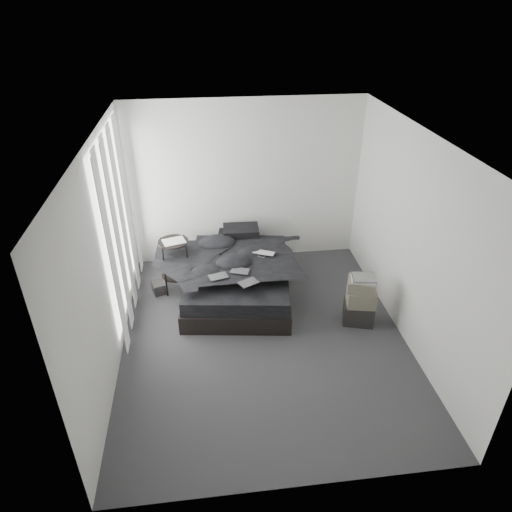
{
  "coord_description": "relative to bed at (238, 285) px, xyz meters",
  "views": [
    {
      "loc": [
        -0.67,
        -4.54,
        3.94
      ],
      "look_at": [
        0.0,
        0.8,
        0.75
      ],
      "focal_mm": 32.0,
      "sensor_mm": 36.0,
      "label": 1
    }
  ],
  "objects": [
    {
      "name": "comic_b",
      "position": [
        -0.0,
        -0.38,
        0.57
      ],
      "size": [
        0.28,
        0.23,
        0.01
      ],
      "primitive_type": "cube",
      "rotation": [
        0.0,
        0.0,
        -0.34
      ],
      "color": "black",
      "rests_on": "duvet"
    },
    {
      "name": "floor",
      "position": [
        0.24,
        -1.02,
        -0.13
      ],
      "size": [
        3.6,
        4.2,
        0.01
      ],
      "primitive_type": "cube",
      "color": "#363639",
      "rests_on": "ground"
    },
    {
      "name": "box_lower",
      "position": [
        1.55,
        -0.87,
        0.02
      ],
      "size": [
        0.47,
        0.41,
        0.29
      ],
      "primitive_type": "cube",
      "rotation": [
        0.0,
        0.0,
        -0.27
      ],
      "color": "black",
      "rests_on": "floor"
    },
    {
      "name": "wall_right",
      "position": [
        2.04,
        -1.02,
        1.17
      ],
      "size": [
        0.01,
        4.2,
        2.6
      ],
      "primitive_type": "cube",
      "color": "silver",
      "rests_on": "ground"
    },
    {
      "name": "pillow_lower",
      "position": [
        0.05,
        0.75,
        0.4
      ],
      "size": [
        0.63,
        0.47,
        0.13
      ],
      "primitive_type": "cube",
      "rotation": [
        0.0,
        0.0,
        -0.13
      ],
      "color": "black",
      "rests_on": "mattress"
    },
    {
      "name": "art_book_white",
      "position": [
        1.55,
        -0.87,
        0.56
      ],
      "size": [
        0.36,
        0.31,
        0.03
      ],
      "primitive_type": "cube",
      "rotation": [
        0.0,
        0.0,
        -0.27
      ],
      "color": "silver",
      "rests_on": "box_upper"
    },
    {
      "name": "bed",
      "position": [
        0.0,
        0.0,
        0.0
      ],
      "size": [
        1.71,
        2.11,
        0.26
      ],
      "primitive_type": "cube",
      "rotation": [
        0.0,
        0.0,
        -0.13
      ],
      "color": "black",
      "rests_on": "floor"
    },
    {
      "name": "comic_a",
      "position": [
        -0.3,
        -0.48,
        0.57
      ],
      "size": [
        0.28,
        0.21,
        0.01
      ],
      "primitive_type": "cube",
      "rotation": [
        0.0,
        0.0,
        0.25
      ],
      "color": "black",
      "rests_on": "duvet"
    },
    {
      "name": "wall_front",
      "position": [
        0.24,
        -3.12,
        1.17
      ],
      "size": [
        3.6,
        0.01,
        2.6
      ],
      "primitive_type": "cube",
      "color": "silver",
      "rests_on": "ground"
    },
    {
      "name": "floor_books",
      "position": [
        -1.18,
        0.16,
        -0.05
      ],
      "size": [
        0.21,
        0.26,
        0.16
      ],
      "primitive_type": "cube",
      "rotation": [
        0.0,
        0.0,
        0.23
      ],
      "color": "black",
      "rests_on": "floor"
    },
    {
      "name": "curtain_left",
      "position": [
        -1.49,
        -0.12,
        1.15
      ],
      "size": [
        0.06,
        2.12,
        2.48
      ],
      "primitive_type": "cube",
      "color": "white",
      "rests_on": "wall_left"
    },
    {
      "name": "mattress",
      "position": [
        0.0,
        0.0,
        0.23
      ],
      "size": [
        1.65,
        2.05,
        0.21
      ],
      "primitive_type": "cube",
      "rotation": [
        0.0,
        0.0,
        -0.13
      ],
      "color": "black",
      "rests_on": "bed"
    },
    {
      "name": "box_mid",
      "position": [
        1.55,
        -0.88,
        0.27
      ],
      "size": [
        0.42,
        0.36,
        0.22
      ],
      "primitive_type": "cube",
      "rotation": [
        0.0,
        0.0,
        -0.2
      ],
      "color": "#65614F",
      "rests_on": "box_lower"
    },
    {
      "name": "side_stand",
      "position": [
        -0.9,
        0.24,
        0.27
      ],
      "size": [
        0.48,
        0.48,
        0.8
      ],
      "primitive_type": "cylinder",
      "rotation": [
        0.0,
        0.0,
        0.12
      ],
      "color": "black",
      "rests_on": "floor"
    },
    {
      "name": "papers",
      "position": [
        -0.89,
        0.23,
        0.68
      ],
      "size": [
        0.36,
        0.31,
        0.02
      ],
      "primitive_type": "cube",
      "rotation": [
        0.0,
        0.0,
        0.3
      ],
      "color": "white",
      "rests_on": "side_stand"
    },
    {
      "name": "art_book_snake",
      "position": [
        1.55,
        -0.88,
        0.59
      ],
      "size": [
        0.33,
        0.28,
        0.03
      ],
      "primitive_type": "cube",
      "rotation": [
        0.0,
        0.0,
        -0.17
      ],
      "color": "silver",
      "rests_on": "art_book_white"
    },
    {
      "name": "wall_back",
      "position": [
        0.24,
        1.08,
        1.17
      ],
      "size": [
        3.6,
        0.01,
        2.6
      ],
      "primitive_type": "cube",
      "color": "silver",
      "rests_on": "ground"
    },
    {
      "name": "window_left",
      "position": [
        -1.54,
        -0.12,
        1.22
      ],
      "size": [
        0.02,
        2.0,
        2.3
      ],
      "primitive_type": "cube",
      "color": "white",
      "rests_on": "wall_left"
    },
    {
      "name": "laptop",
      "position": [
        0.36,
        -0.0,
        0.58
      ],
      "size": [
        0.37,
        0.31,
        0.02
      ],
      "primitive_type": "imported",
      "rotation": [
        0.0,
        0.0,
        -0.45
      ],
      "color": "silver",
      "rests_on": "duvet"
    },
    {
      "name": "comic_c",
      "position": [
        0.08,
        -0.67,
        0.58
      ],
      "size": [
        0.29,
        0.25,
        0.01
      ],
      "primitive_type": "cube",
      "rotation": [
        0.0,
        0.0,
        0.48
      ],
      "color": "black",
      "rests_on": "duvet"
    },
    {
      "name": "pillow_upper",
      "position": [
        0.12,
        0.72,
        0.53
      ],
      "size": [
        0.56,
        0.39,
        0.12
      ],
      "primitive_type": "cube",
      "rotation": [
        0.0,
        0.0,
        -0.03
      ],
      "color": "black",
      "rests_on": "pillow_lower"
    },
    {
      "name": "duvet",
      "position": [
        -0.01,
        -0.05,
        0.45
      ],
      "size": [
        1.64,
        1.83,
        0.23
      ],
      "primitive_type": "imported",
      "rotation": [
        0.0,
        0.0,
        -0.13
      ],
      "color": "black",
      "rests_on": "mattress"
    },
    {
      "name": "ceiling",
      "position": [
        0.24,
        -1.02,
        2.47
      ],
      "size": [
        3.6,
        4.2,
        0.01
      ],
      "primitive_type": "cube",
      "color": "white",
      "rests_on": "ground"
    },
    {
      "name": "wall_left",
      "position": [
        -1.56,
        -1.02,
        1.17
      ],
      "size": [
        0.01,
        4.2,
        2.6
      ],
      "primitive_type": "cube",
      "color": "silver",
      "rests_on": "ground"
    },
    {
      "name": "box_upper",
      "position": [
        1.54,
        -0.86,
        0.46
      ],
      "size": [
        0.43,
        0.38,
        0.16
      ],
      "primitive_type": "cube",
      "rotation": [
        0.0,
        0.0,
        -0.33
      ],
      "color": "#65614F",
      "rests_on": "box_mid"
    }
  ]
}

